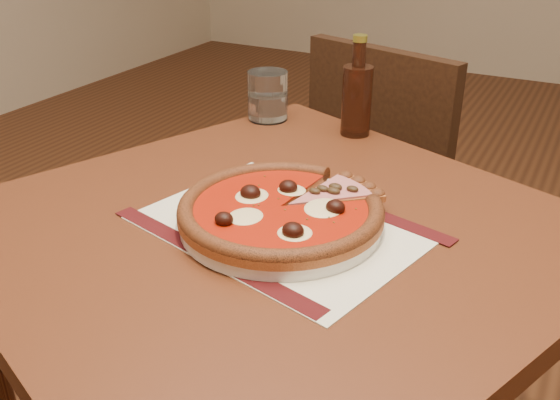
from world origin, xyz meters
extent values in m
cube|color=brown|center=(0.00, 0.00, -0.01)|extent=(5.00, 6.00, 0.02)
cube|color=#602D16|center=(0.18, -0.80, 0.73)|extent=(1.04, 1.04, 0.04)
cylinder|color=#602D16|center=(-0.02, -0.34, 0.35)|extent=(0.05, 0.05, 0.71)
cube|color=black|center=(0.15, 0.04, 0.42)|extent=(0.51, 0.51, 0.04)
cylinder|color=black|center=(0.37, 0.15, 0.20)|extent=(0.03, 0.03, 0.40)
cylinder|color=black|center=(0.04, 0.25, 0.20)|extent=(0.03, 0.03, 0.40)
cylinder|color=black|center=(0.27, -0.18, 0.20)|extent=(0.03, 0.03, 0.40)
cylinder|color=black|center=(-0.06, -0.08, 0.20)|extent=(0.03, 0.03, 0.40)
cube|color=black|center=(0.10, -0.14, 0.65)|extent=(0.40, 0.15, 0.43)
cube|color=silver|center=(0.19, -0.80, 0.75)|extent=(0.44, 0.36, 0.00)
cylinder|color=white|center=(0.19, -0.80, 0.76)|extent=(0.29, 0.29, 0.02)
cylinder|color=#B05E2A|center=(0.19, -0.80, 0.78)|extent=(0.29, 0.29, 0.01)
torus|color=brown|center=(0.19, -0.80, 0.78)|extent=(0.29, 0.29, 0.02)
cylinder|color=#A01007|center=(0.19, -0.80, 0.78)|extent=(0.25, 0.25, 0.00)
ellipsoid|color=#FFE5AB|center=(0.18, -0.75, 0.79)|extent=(0.05, 0.04, 0.01)
ellipsoid|color=#FFE5AB|center=(0.11, -0.79, 0.79)|extent=(0.05, 0.04, 0.01)
ellipsoid|color=#FFE5AB|center=(0.17, -0.85, 0.79)|extent=(0.05, 0.04, 0.01)
ellipsoid|color=#FFE5AB|center=(0.24, -0.86, 0.79)|extent=(0.05, 0.04, 0.01)
ellipsoid|color=#FFE5AB|center=(0.24, -0.78, 0.79)|extent=(0.05, 0.04, 0.01)
ellipsoid|color=black|center=(0.17, -0.75, 0.80)|extent=(0.03, 0.03, 0.02)
ellipsoid|color=black|center=(0.10, -0.79, 0.80)|extent=(0.03, 0.03, 0.02)
ellipsoid|color=black|center=(0.16, -0.86, 0.80)|extent=(0.03, 0.03, 0.02)
ellipsoid|color=black|center=(0.25, -0.87, 0.80)|extent=(0.03, 0.03, 0.02)
ellipsoid|color=black|center=(0.25, -0.79, 0.80)|extent=(0.03, 0.03, 0.02)
ellipsoid|color=#3B2915|center=(0.23, -0.75, 0.79)|extent=(0.02, 0.01, 0.01)
ellipsoid|color=#3B2915|center=(0.25, -0.72, 0.79)|extent=(0.02, 0.01, 0.01)
ellipsoid|color=#3B2915|center=(0.22, -0.75, 0.79)|extent=(0.02, 0.01, 0.01)
ellipsoid|color=#3B2915|center=(0.23, -0.71, 0.79)|extent=(0.02, 0.01, 0.01)
ellipsoid|color=#3B2915|center=(0.21, -0.74, 0.79)|extent=(0.02, 0.01, 0.01)
cylinder|color=white|center=(-0.05, -0.40, 0.80)|extent=(0.10, 0.10, 0.10)
cylinder|color=#38180E|center=(0.14, -0.40, 0.82)|extent=(0.06, 0.06, 0.14)
cylinder|color=#38180E|center=(0.14, -0.40, 0.90)|extent=(0.03, 0.03, 0.06)
cylinder|color=#9C9B34|center=(0.14, -0.40, 0.94)|extent=(0.03, 0.03, 0.01)
camera|label=1|loc=(0.56, -1.50, 1.19)|focal=40.00mm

